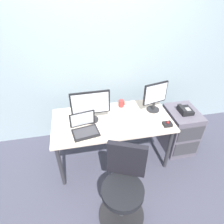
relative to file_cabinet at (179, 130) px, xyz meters
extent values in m
plane|color=#414151|center=(-1.05, -0.01, -0.35)|extent=(8.00, 8.00, 0.00)
cube|color=#8EA2A9|center=(-1.05, 0.72, 1.05)|extent=(6.00, 0.10, 2.80)
cube|color=beige|center=(-1.05, -0.01, 0.36)|extent=(1.55, 0.77, 0.03)
cylinder|color=#2D2D33|center=(-1.77, -0.34, 0.00)|extent=(0.05, 0.05, 0.70)
cylinder|color=#2D2D33|center=(-0.34, -0.34, 0.00)|extent=(0.05, 0.05, 0.70)
cylinder|color=#2D2D33|center=(-1.77, 0.31, 0.00)|extent=(0.05, 0.05, 0.70)
cylinder|color=#2D2D33|center=(-0.34, 0.31, 0.00)|extent=(0.05, 0.05, 0.70)
cube|color=#595361|center=(0.00, 0.00, 0.00)|extent=(0.42, 0.52, 0.69)
cube|color=#38383D|center=(0.00, -0.26, 0.15)|extent=(0.38, 0.01, 0.24)
cube|color=#38383D|center=(0.00, -0.26, -0.14)|extent=(0.38, 0.01, 0.24)
cube|color=black|center=(0.00, -0.02, 0.37)|extent=(0.17, 0.20, 0.06)
cube|color=black|center=(-0.06, -0.02, 0.42)|extent=(0.05, 0.18, 0.04)
cube|color=gray|center=(0.02, -0.03, 0.40)|extent=(0.07, 0.08, 0.01)
cylinder|color=black|center=(-1.12, -0.90, -0.33)|extent=(0.52, 0.52, 0.03)
cylinder|color=#333338|center=(-1.12, -0.90, -0.10)|extent=(0.06, 0.06, 0.43)
cylinder|color=black|center=(-1.12, -0.90, 0.14)|extent=(0.44, 0.44, 0.07)
cube|color=black|center=(-1.04, -0.71, 0.40)|extent=(0.39, 0.21, 0.42)
cylinder|color=#262628|center=(-1.32, 0.03, 0.39)|extent=(0.18, 0.18, 0.01)
cylinder|color=#262628|center=(-1.32, 0.03, 0.44)|extent=(0.04, 0.04, 0.10)
cube|color=black|center=(-1.32, 0.03, 0.65)|extent=(0.49, 0.03, 0.31)
cube|color=white|center=(-1.31, 0.01, 0.65)|extent=(0.45, 0.01, 0.27)
cylinder|color=#262628|center=(-0.44, 0.09, 0.39)|extent=(0.18, 0.18, 0.01)
cylinder|color=#262628|center=(-0.44, 0.09, 0.45)|extent=(0.04, 0.04, 0.11)
cube|color=black|center=(-0.44, 0.09, 0.65)|extent=(0.35, 0.10, 0.30)
cube|color=silver|center=(-0.44, 0.08, 0.65)|extent=(0.32, 0.08, 0.26)
cube|color=silver|center=(-0.91, -0.14, 0.39)|extent=(0.41, 0.14, 0.02)
cube|color=white|center=(-0.91, -0.14, 0.40)|extent=(0.38, 0.12, 0.01)
cube|color=black|center=(-1.41, -0.22, 0.39)|extent=(0.34, 0.27, 0.02)
cube|color=#38383D|center=(-1.41, -0.22, 0.40)|extent=(0.30, 0.21, 0.00)
cube|color=black|center=(-1.44, -0.09, 0.51)|extent=(0.31, 0.10, 0.22)
cube|color=silver|center=(-1.43, -0.10, 0.51)|extent=(0.27, 0.08, 0.19)
cube|color=black|center=(-0.39, -0.27, 0.40)|extent=(0.11, 0.09, 0.04)
sphere|color=maroon|center=(-0.39, -0.27, 0.43)|extent=(0.04, 0.04, 0.04)
cylinder|color=maroon|center=(-0.86, 0.26, 0.43)|extent=(0.08, 0.08, 0.10)
torus|color=#98332B|center=(-0.82, 0.26, 0.43)|extent=(0.01, 0.06, 0.06)
cube|color=white|center=(-0.71, 0.18, 0.39)|extent=(0.20, 0.24, 0.01)
camera|label=1|loc=(-1.44, -1.96, 1.94)|focal=30.75mm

